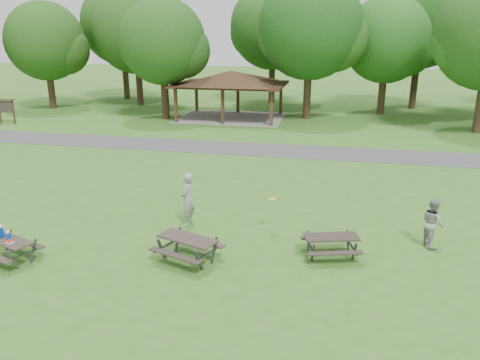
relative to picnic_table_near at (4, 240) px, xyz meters
name	(u,v)px	position (x,y,z in m)	size (l,w,h in m)	color
ground	(183,255)	(5.22, 1.44, -0.66)	(160.00, 160.00, 0.00)	#31641C
asphalt_path	(258,149)	(5.22, 15.44, -0.65)	(120.00, 3.20, 0.02)	#3F4042
pavilion	(231,80)	(1.22, 25.44, 2.40)	(8.60, 7.01, 3.76)	#362413
notice_board	(6,107)	(-14.78, 19.44, 0.65)	(1.60, 0.30, 1.88)	#372314
tree_row_b	(47,44)	(-15.69, 26.97, 5.00)	(7.14, 6.80, 9.28)	#312015
tree_row_c	(137,33)	(-8.68, 30.47, 5.87)	(8.19, 7.80, 10.67)	black
tree_row_d	(164,44)	(-3.69, 23.97, 5.11)	(6.93, 6.60, 9.27)	#301D15
tree_row_e	(311,30)	(7.32, 26.47, 6.12)	(8.40, 8.00, 11.02)	#322316
tree_row_f	(388,42)	(13.31, 29.97, 5.18)	(7.35, 7.00, 9.55)	#312316
tree_deep_a	(123,27)	(-11.68, 33.97, 6.47)	(8.40, 8.00, 11.38)	#312216
tree_deep_b	(274,29)	(3.32, 34.47, 6.22)	(8.40, 8.00, 11.13)	#322116
tree_deep_c	(422,22)	(16.33, 33.47, 6.78)	(8.82, 8.40, 11.90)	#301F15
picnic_table_near	(4,240)	(0.00, 0.00, 0.00)	(2.02, 1.82, 1.16)	#2E2621
picnic_table_middle	(188,243)	(5.51, 1.09, -0.07)	(2.24, 2.02, 0.80)	#2F2622
picnic_table_far	(331,241)	(9.80, 2.27, -0.13)	(1.97, 1.74, 0.73)	black
frisbee_in_flight	(272,199)	(7.70, 3.81, 0.56)	(0.35, 0.35, 0.02)	yellow
frisbee_thrower	(187,199)	(4.63, 3.83, 0.31)	(0.71, 0.47, 1.95)	gray
frisbee_catcher	(433,223)	(12.99, 3.76, 0.16)	(0.80, 0.62, 1.64)	#98989B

